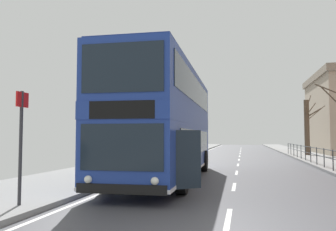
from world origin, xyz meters
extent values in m
cube|color=silver|center=(0.00, 2.60, 0.00)|extent=(0.12, 2.00, 0.00)
cube|color=silver|center=(0.00, 7.40, 0.00)|extent=(0.12, 2.00, 0.00)
cube|color=silver|center=(0.00, 12.20, 0.00)|extent=(0.12, 2.00, 0.00)
cube|color=silver|center=(0.00, 17.00, 0.00)|extent=(0.12, 2.00, 0.00)
cube|color=silver|center=(0.00, 21.80, 0.00)|extent=(0.12, 2.00, 0.00)
cube|color=silver|center=(0.00, 26.60, 0.00)|extent=(0.12, 2.00, 0.00)
cube|color=silver|center=(0.00, 31.40, 0.00)|extent=(0.12, 2.00, 0.00)
cube|color=silver|center=(0.00, 36.20, 0.00)|extent=(0.12, 2.00, 0.00)
cube|color=silver|center=(0.00, 41.00, 0.00)|extent=(0.12, 2.00, 0.00)
cube|color=silver|center=(0.00, 45.80, 0.00)|extent=(0.12, 2.00, 0.00)
cube|color=silver|center=(0.00, 50.60, 0.00)|extent=(0.12, 2.00, 0.00)
cube|color=navy|center=(-2.72, 8.83, 1.26)|extent=(2.64, 11.32, 1.82)
cube|color=navy|center=(-2.72, 8.83, 2.41)|extent=(2.65, 11.37, 0.48)
cube|color=navy|center=(-2.72, 8.83, 3.48)|extent=(2.64, 11.32, 1.66)
cube|color=navy|center=(-2.72, 8.83, 4.35)|extent=(2.56, 10.98, 0.08)
cube|color=#19232D|center=(-2.63, 3.18, 1.48)|extent=(2.16, 0.07, 1.17)
cube|color=black|center=(-2.63, 3.18, 2.41)|extent=(1.72, 0.06, 0.46)
cube|color=#19232D|center=(-2.63, 3.18, 3.48)|extent=(2.16, 0.07, 1.27)
cube|color=black|center=(-2.63, 3.17, 0.45)|extent=(2.33, 0.12, 0.24)
cube|color=silver|center=(-2.72, 8.83, 0.41)|extent=(2.67, 11.37, 0.10)
cube|color=#19232D|center=(-1.49, 9.14, 1.52)|extent=(0.17, 8.80, 0.95)
cube|color=#19232D|center=(-1.48, 8.85, 3.56)|extent=(0.19, 10.15, 1.00)
cube|color=#19232D|center=(-3.96, 9.09, 1.52)|extent=(0.17, 8.80, 0.95)
cube|color=#19232D|center=(-3.96, 8.81, 3.56)|extent=(0.19, 10.15, 1.00)
sphere|color=white|center=(-1.77, 3.18, 0.67)|extent=(0.20, 0.20, 0.20)
sphere|color=white|center=(-3.48, 3.15, 0.67)|extent=(0.20, 0.20, 0.20)
cube|color=#19232D|center=(-1.14, 4.27, 1.13)|extent=(0.67, 0.50, 1.57)
cube|color=black|center=(-1.48, 4.56, 1.13)|extent=(0.11, 0.90, 1.57)
cylinder|color=black|center=(-1.49, 5.41, 0.52)|extent=(0.32, 1.04, 1.04)
cylinder|color=black|center=(-3.84, 5.37, 0.52)|extent=(0.32, 1.04, 1.04)
cylinder|color=black|center=(-1.61, 12.59, 0.52)|extent=(0.32, 1.04, 1.04)
cylinder|color=black|center=(-3.96, 12.55, 0.52)|extent=(0.32, 1.04, 1.04)
cylinder|color=#2D3338|center=(4.45, 12.68, 0.64)|extent=(0.05, 0.05, 0.99)
cylinder|color=#2D3338|center=(4.45, 14.53, 0.64)|extent=(0.05, 0.05, 0.99)
cylinder|color=#2D3338|center=(4.45, 16.38, 0.64)|extent=(0.05, 0.05, 0.99)
cylinder|color=#2D3338|center=(4.45, 18.24, 0.64)|extent=(0.05, 0.05, 0.99)
cylinder|color=#2D3338|center=(4.45, 20.09, 0.64)|extent=(0.05, 0.05, 0.99)
cylinder|color=#2D3338|center=(4.45, 21.94, 0.64)|extent=(0.05, 0.05, 0.99)
cylinder|color=#2D3338|center=(4.45, 23.79, 0.64)|extent=(0.05, 0.05, 0.99)
cylinder|color=#2D3338|center=(4.45, 25.65, 0.64)|extent=(0.05, 0.05, 0.99)
cylinder|color=#2D3338|center=(4.45, 27.50, 0.64)|extent=(0.05, 0.05, 0.99)
cylinder|color=#2D3338|center=(4.45, 29.35, 0.64)|extent=(0.05, 0.05, 0.99)
cylinder|color=#2D3338|center=(4.45, 12.68, 1.08)|extent=(0.04, 33.35, 0.04)
cylinder|color=#2D3338|center=(4.45, 12.68, 0.68)|extent=(0.04, 33.35, 0.04)
cylinder|color=#2D2D33|center=(-4.81, 2.29, 1.48)|extent=(0.08, 0.08, 2.68)
cube|color=red|center=(-4.81, 2.31, 2.62)|extent=(0.04, 0.44, 0.36)
cylinder|color=#4C3D2D|center=(5.84, 27.52, 2.56)|extent=(0.44, 0.44, 4.84)
cylinder|color=#4C3D2D|center=(6.67, 27.86, 3.82)|extent=(1.72, 0.74, 1.38)
cylinder|color=#4C3D2D|center=(5.70, 27.09, 3.94)|extent=(0.40, 0.96, 0.93)
cylinder|color=#4C3D2D|center=(6.35, 27.07, 3.80)|extent=(1.13, 1.02, 0.77)
cylinder|color=#4C3D2D|center=(6.25, 27.65, 4.18)|extent=(0.90, 0.34, 1.14)
cylinder|color=#4C3D2D|center=(6.09, 27.85, 4.83)|extent=(0.59, 0.73, 1.26)
cylinder|color=brown|center=(5.63, 17.98, 4.25)|extent=(1.04, 1.18, 1.50)
cylinder|color=brown|center=(5.45, 17.78, 4.65)|extent=(1.38, 0.76, 0.83)
camera|label=1|loc=(0.33, -5.03, 1.74)|focal=37.22mm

